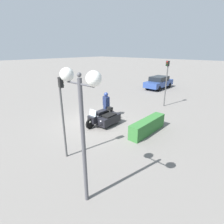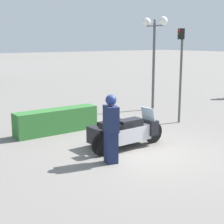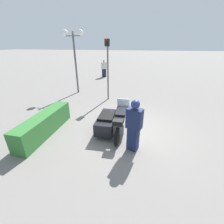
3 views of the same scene
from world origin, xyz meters
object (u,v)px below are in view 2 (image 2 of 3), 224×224
object	(u,v)px
officer_rider	(111,127)
hedge_bush_curbside	(57,121)
traffic_light_near	(181,62)
police_motorcycle	(123,131)
twin_lamp_post	(154,37)

from	to	relation	value
officer_rider	hedge_bush_curbside	xyz separation A→B (m)	(0.24, 3.53, -0.54)
traffic_light_near	hedge_bush_curbside	bearing A→B (deg)	-3.05
police_motorcycle	twin_lamp_post	size ratio (longest dim) A/B	0.64
officer_rider	twin_lamp_post	bearing A→B (deg)	56.89
officer_rider	twin_lamp_post	distance (m)	7.76
hedge_bush_curbside	twin_lamp_post	xyz separation A→B (m)	(5.54, 1.08, 2.89)
officer_rider	traffic_light_near	bearing A→B (deg)	41.72
police_motorcycle	twin_lamp_post	world-z (taller)	twin_lamp_post
police_motorcycle	hedge_bush_curbside	bearing A→B (deg)	106.72
hedge_bush_curbside	police_motorcycle	bearing A→B (deg)	-71.30
hedge_bush_curbside	officer_rider	bearing A→B (deg)	-93.92
officer_rider	hedge_bush_curbside	bearing A→B (deg)	104.36
hedge_bush_curbside	traffic_light_near	bearing A→B (deg)	-17.91
twin_lamp_post	police_motorcycle	bearing A→B (deg)	-141.58
hedge_bush_curbside	twin_lamp_post	bearing A→B (deg)	11.06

